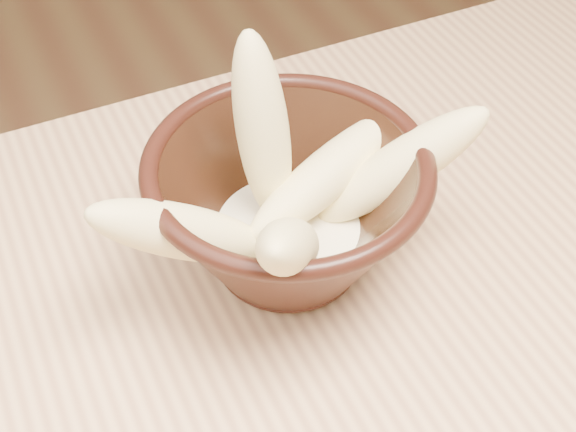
% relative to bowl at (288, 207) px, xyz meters
% --- Properties ---
extents(bowl, '(0.19, 0.19, 0.11)m').
position_rel_bowl_xyz_m(bowl, '(0.00, 0.00, 0.00)').
color(bowl, black).
rests_on(bowl, table).
extents(milk_puddle, '(0.11, 0.11, 0.02)m').
position_rel_bowl_xyz_m(milk_puddle, '(0.00, 0.00, -0.03)').
color(milk_puddle, '#F8EDC8').
rests_on(milk_puddle, bowl).
extents(banana_upright, '(0.04, 0.07, 0.15)m').
position_rel_bowl_xyz_m(banana_upright, '(-0.01, 0.03, 0.05)').
color(banana_upright, '#F1E28E').
rests_on(banana_upright, bowl).
extents(banana_left, '(0.14, 0.04, 0.11)m').
position_rel_bowl_xyz_m(banana_left, '(-0.08, -0.01, 0.02)').
color(banana_left, '#F1E28E').
rests_on(banana_left, bowl).
extents(banana_right, '(0.14, 0.07, 0.11)m').
position_rel_bowl_xyz_m(banana_right, '(0.08, -0.02, 0.02)').
color(banana_right, '#F1E28E').
rests_on(banana_right, bowl).
extents(banana_across, '(0.16, 0.08, 0.06)m').
position_rel_bowl_xyz_m(banana_across, '(0.04, 0.01, 0.01)').
color(banana_across, '#F1E28E').
rests_on(banana_across, bowl).
extents(banana_front, '(0.10, 0.13, 0.13)m').
position_rel_bowl_xyz_m(banana_front, '(-0.03, -0.06, 0.03)').
color(banana_front, '#F1E28E').
rests_on(banana_front, bowl).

